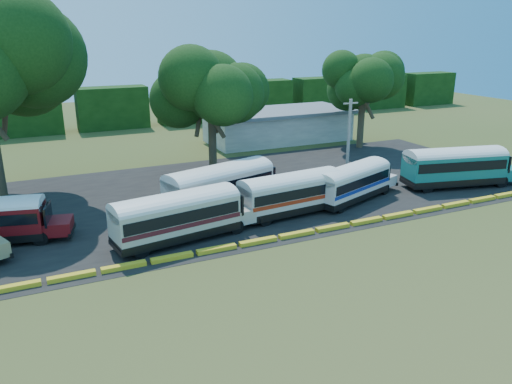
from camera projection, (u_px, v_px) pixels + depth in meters
name	position (u px, v px, depth m)	size (l,w,h in m)	color
ground	(244.00, 253.00, 32.43)	(160.00, 160.00, 0.00)	#2F4617
asphalt_strip	(199.00, 197.00, 43.18)	(64.00, 24.00, 0.02)	black
curb	(238.00, 245.00, 33.25)	(53.70, 0.45, 0.30)	yellow
terminal_building	(278.00, 125.00, 64.89)	(19.00, 9.00, 4.00)	silver
treeline_backdrop	(112.00, 108.00, 72.90)	(130.00, 4.00, 6.00)	black
bus_cream_west	(179.00, 214.00, 33.76)	(10.85, 4.21, 3.48)	black
bus_cream_east	(222.00, 184.00, 39.92)	(11.52, 5.74, 3.68)	black
bus_white_red	(293.00, 191.00, 38.75)	(10.35, 3.41, 3.34)	black
bus_white_blue	(353.00, 180.00, 41.78)	(10.01, 5.65, 3.22)	black
bus_teal	(457.00, 165.00, 45.59)	(11.52, 5.13, 3.68)	black
tree_center	(211.00, 86.00, 47.74)	(8.93, 8.93, 12.09)	#3D2E1E
tree_east	(364.00, 78.00, 59.20)	(7.52, 7.52, 11.23)	#3D2E1E
utility_pole	(349.00, 139.00, 47.44)	(1.60, 0.30, 7.72)	gray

